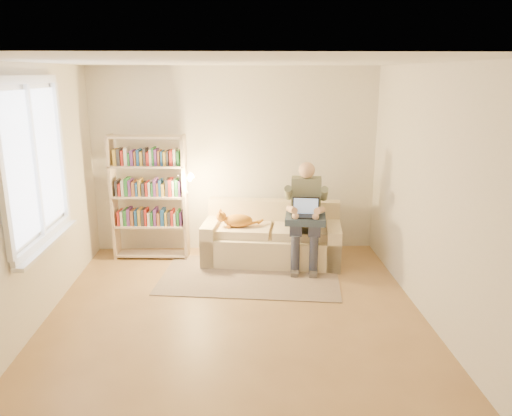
{
  "coord_description": "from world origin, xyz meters",
  "views": [
    {
      "loc": [
        0.04,
        -4.74,
        2.5
      ],
      "look_at": [
        0.25,
        1.0,
        0.94
      ],
      "focal_mm": 35.0,
      "sensor_mm": 36.0,
      "label": 1
    }
  ],
  "objects_px": {
    "cat": "(239,220)",
    "bookshelf": "(149,191)",
    "person": "(306,210)",
    "sofa": "(272,240)",
    "laptop": "(305,211)"
  },
  "relations": [
    {
      "from": "cat",
      "to": "person",
      "type": "bearing_deg",
      "value": -1.77
    },
    {
      "from": "sofa",
      "to": "bookshelf",
      "type": "distance_m",
      "value": 1.8
    },
    {
      "from": "cat",
      "to": "bookshelf",
      "type": "relative_size",
      "value": 0.35
    },
    {
      "from": "cat",
      "to": "laptop",
      "type": "distance_m",
      "value": 0.92
    },
    {
      "from": "laptop",
      "to": "bookshelf",
      "type": "bearing_deg",
      "value": 174.8
    },
    {
      "from": "sofa",
      "to": "person",
      "type": "xyz_separation_m",
      "value": [
        0.42,
        -0.21,
        0.49
      ]
    },
    {
      "from": "laptop",
      "to": "bookshelf",
      "type": "relative_size",
      "value": 0.22
    },
    {
      "from": "sofa",
      "to": "laptop",
      "type": "bearing_deg",
      "value": -31.83
    },
    {
      "from": "laptop",
      "to": "bookshelf",
      "type": "distance_m",
      "value": 2.13
    },
    {
      "from": "laptop",
      "to": "bookshelf",
      "type": "xyz_separation_m",
      "value": [
        -2.06,
        0.49,
        0.17
      ]
    },
    {
      "from": "person",
      "to": "bookshelf",
      "type": "height_order",
      "value": "bookshelf"
    },
    {
      "from": "cat",
      "to": "bookshelf",
      "type": "distance_m",
      "value": 1.28
    },
    {
      "from": "person",
      "to": "laptop",
      "type": "height_order",
      "value": "person"
    },
    {
      "from": "sofa",
      "to": "person",
      "type": "distance_m",
      "value": 0.68
    },
    {
      "from": "person",
      "to": "laptop",
      "type": "distance_m",
      "value": 0.13
    }
  ]
}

